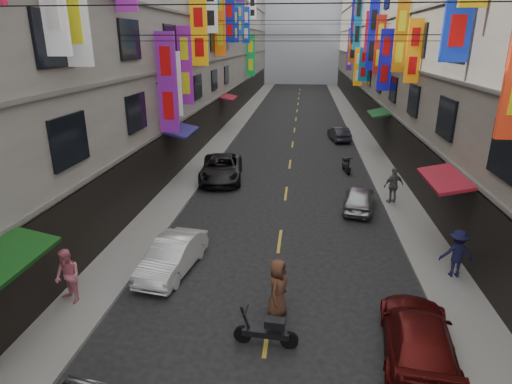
% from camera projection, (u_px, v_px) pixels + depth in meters
% --- Properties ---
extents(sidewalk_left, '(2.00, 90.00, 0.12)m').
position_uv_depth(sidewalk_left, '(232.00, 128.00, 41.07)').
color(sidewalk_left, slate).
rests_on(sidewalk_left, ground).
extents(sidewalk_right, '(2.00, 90.00, 0.12)m').
position_uv_depth(sidewalk_right, '(359.00, 131.00, 39.82)').
color(sidewalk_right, slate).
rests_on(sidewalk_right, ground).
extents(building_row_left, '(10.14, 90.00, 19.00)m').
position_uv_depth(building_row_left, '(165.00, 23.00, 38.56)').
color(building_row_left, gray).
rests_on(building_row_left, ground).
extents(building_row_right, '(10.14, 90.00, 19.00)m').
position_uv_depth(building_row_right, '(440.00, 22.00, 36.06)').
color(building_row_right, gray).
rests_on(building_row_right, ground).
extents(haze_block, '(18.00, 8.00, 22.00)m').
position_uv_depth(haze_block, '(303.00, 25.00, 83.66)').
color(haze_block, '#B4BAC9').
rests_on(haze_block, ground).
extents(shop_signage, '(14.00, 55.00, 12.24)m').
position_uv_depth(shop_signage, '(294.00, 24.00, 30.94)').
color(shop_signage, blue).
rests_on(shop_signage, ground).
extents(street_awnings, '(13.99, 35.20, 0.41)m').
position_uv_depth(street_awnings, '(267.00, 132.00, 24.60)').
color(street_awnings, '#124613').
rests_on(street_awnings, ground).
extents(overhead_cables, '(14.00, 38.04, 1.24)m').
position_uv_depth(overhead_cables, '(294.00, 26.00, 26.29)').
color(overhead_cables, black).
rests_on(overhead_cables, ground).
extents(lane_markings, '(0.12, 80.20, 0.01)m').
position_uv_depth(lane_markings, '(294.00, 137.00, 37.65)').
color(lane_markings, gold).
rests_on(lane_markings, ground).
extents(scooter_crossing, '(1.80, 0.50, 1.14)m').
position_uv_depth(scooter_crossing, '(267.00, 331.00, 11.68)').
color(scooter_crossing, black).
rests_on(scooter_crossing, ground).
extents(scooter_far_right, '(0.57, 1.80, 1.14)m').
position_uv_depth(scooter_far_right, '(346.00, 165.00, 27.34)').
color(scooter_far_right, black).
rests_on(scooter_far_right, ground).
extents(car_left_mid, '(1.86, 3.94, 1.25)m').
position_uv_depth(car_left_mid, '(172.00, 256.00, 15.43)').
color(car_left_mid, white).
rests_on(car_left_mid, ground).
extents(car_left_far, '(3.00, 5.43, 1.44)m').
position_uv_depth(car_left_far, '(221.00, 168.00, 25.71)').
color(car_left_far, black).
rests_on(car_left_far, ground).
extents(car_right_near, '(2.31, 4.55, 1.26)m').
position_uv_depth(car_right_near, '(418.00, 337.00, 11.18)').
color(car_right_near, '#560F0E').
rests_on(car_right_near, ground).
extents(car_right_mid, '(2.01, 3.73, 1.21)m').
position_uv_depth(car_right_mid, '(359.00, 198.00, 21.16)').
color(car_right_mid, '#A2A2A6').
rests_on(car_right_mid, ground).
extents(car_right_far, '(1.84, 3.73, 1.18)m').
position_uv_depth(car_right_far, '(339.00, 134.00, 35.95)').
color(car_right_far, '#2A2932').
rests_on(car_right_far, ground).
extents(pedestrian_lfar, '(1.05, 0.95, 1.79)m').
position_uv_depth(pedestrian_lfar, '(68.00, 276.00, 13.33)').
color(pedestrian_lfar, pink).
rests_on(pedestrian_lfar, sidewalk_left).
extents(pedestrian_rnear, '(1.13, 0.59, 1.73)m').
position_uv_depth(pedestrian_rnear, '(457.00, 253.00, 14.83)').
color(pedestrian_rnear, '#121334').
rests_on(pedestrian_rnear, sidewalk_right).
extents(pedestrian_rfar, '(1.24, 0.99, 1.86)m').
position_uv_depth(pedestrian_rfar, '(394.00, 185.00, 21.62)').
color(pedestrian_rfar, slate).
rests_on(pedestrian_rfar, sidewalk_right).
extents(pedestrian_crossing, '(0.85, 1.05, 1.89)m').
position_uv_depth(pedestrian_crossing, '(278.00, 288.00, 12.79)').
color(pedestrian_crossing, '#533021').
rests_on(pedestrian_crossing, ground).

